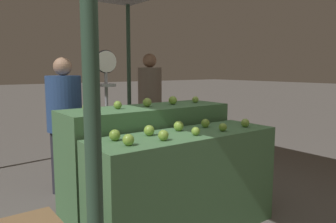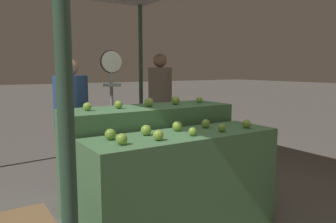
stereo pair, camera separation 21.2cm
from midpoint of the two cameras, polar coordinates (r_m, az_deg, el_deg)
name	(u,v)px [view 1 (the left image)]	position (r m, az deg, el deg)	size (l,w,h in m)	color
display_counter_front	(186,184)	(2.87, 0.98, -12.52)	(1.68, 0.55, 0.88)	#4C7A4C
display_counter_back	(148,159)	(3.31, -5.42, -8.25)	(1.68, 0.55, 1.05)	#4C7A4C
apple_front_0	(128,140)	(2.33, -9.52, -4.91)	(0.08, 0.08, 0.08)	#84AD3D
apple_front_1	(163,135)	(2.46, -3.29, -4.18)	(0.08, 0.08, 0.08)	#84AD3D
apple_front_2	(196,131)	(2.65, 2.62, -3.46)	(0.07, 0.07, 0.07)	#84AD3D
apple_front_3	(223,127)	(2.85, 7.45, -2.73)	(0.07, 0.07, 0.07)	#84AD3D
apple_front_4	(245,123)	(3.09, 11.40, -1.97)	(0.08, 0.08, 0.08)	#8EB247
apple_front_5	(115,135)	(2.51, -11.67, -4.07)	(0.09, 0.09, 0.09)	#7AA338
apple_front_6	(149,130)	(2.65, -5.60, -3.32)	(0.09, 0.09, 0.09)	#84AD3D
apple_front_7	(179,126)	(2.83, -0.28, -2.56)	(0.09, 0.09, 0.09)	#84AD3D
apple_front_8	(205,123)	(3.01, 4.53, -2.06)	(0.08, 0.08, 0.08)	#84AD3D
apple_back_0	(87,107)	(2.94, -15.98, 0.71)	(0.08, 0.08, 0.08)	#84AD3D
apple_back_1	(118,105)	(3.05, -10.74, 1.11)	(0.08, 0.08, 0.08)	#7AA338
apple_back_2	(147,102)	(3.21, -5.51, 1.60)	(0.09, 0.09, 0.09)	#8EB247
apple_back_3	(173,100)	(3.38, -0.96, 1.95)	(0.09, 0.09, 0.09)	#84AD3D
apple_back_4	(195,100)	(3.57, 3.10, 2.08)	(0.07, 0.07, 0.07)	#8EB247
produce_scale	(107,92)	(3.71, -12.25, 3.36)	(0.25, 0.20, 1.63)	#99999E
person_vendor_at_scale	(65,117)	(3.93, -19.05, -0.88)	(0.53, 0.53, 1.55)	#2D2D38
person_customer_left	(150,98)	(5.27, -4.33, 2.32)	(0.45, 0.45, 1.66)	#2D2D38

